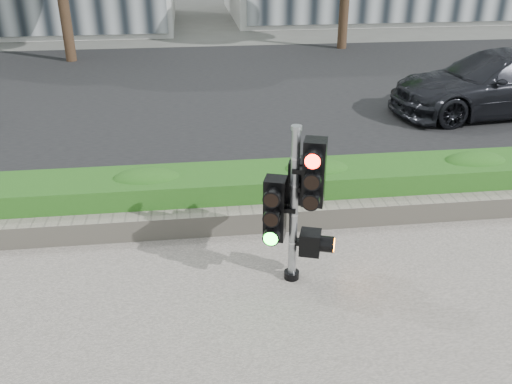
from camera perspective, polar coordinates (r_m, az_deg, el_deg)
ground at (r=6.73m, az=-1.65°, el=-12.36°), size 120.00×120.00×0.00m
road at (r=15.83m, az=-5.33°, el=10.56°), size 60.00×13.00×0.02m
curb at (r=9.37m, az=-3.58°, el=-0.13°), size 60.00×0.25×0.12m
stone_wall at (r=8.20m, az=-2.99°, el=-3.06°), size 12.00×0.32×0.34m
hedge at (r=8.70m, az=-3.36°, el=-0.02°), size 12.00×1.00×0.68m
traffic_signal at (r=6.67m, az=4.32°, el=-0.64°), size 0.78×0.64×2.11m
car_dark at (r=14.77m, az=23.98°, el=10.45°), size 5.38×2.52×1.52m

